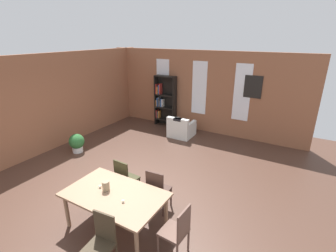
{
  "coord_description": "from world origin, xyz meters",
  "views": [
    {
      "loc": [
        3.41,
        -3.64,
        3.4
      ],
      "look_at": [
        0.33,
        1.69,
        1.11
      ],
      "focal_mm": 26.21,
      "sensor_mm": 36.0,
      "label": 1
    }
  ],
  "objects_px": {
    "dining_chair_near_right": "(101,242)",
    "dining_table": "(115,197)",
    "dining_chair_far_right": "(157,189)",
    "potted_plant_by_shelf": "(77,142)",
    "dining_chair_head_right": "(177,231)",
    "vase_on_table": "(106,186)",
    "armchair_white": "(181,129)",
    "dining_chair_far_left": "(125,178)",
    "bookshelf_tall": "(164,100)"
  },
  "relations": [
    {
      "from": "dining_chair_head_right",
      "to": "bookshelf_tall",
      "type": "bearing_deg",
      "value": 122.87
    },
    {
      "from": "dining_chair_far_left",
      "to": "dining_chair_near_right",
      "type": "xyz_separation_m",
      "value": [
        0.81,
        -1.54,
        0.0
      ]
    },
    {
      "from": "bookshelf_tall",
      "to": "armchair_white",
      "type": "relative_size",
      "value": 2.42
    },
    {
      "from": "armchair_white",
      "to": "dining_table",
      "type": "bearing_deg",
      "value": -77.71
    },
    {
      "from": "potted_plant_by_shelf",
      "to": "armchair_white",
      "type": "bearing_deg",
      "value": 51.12
    },
    {
      "from": "dining_chair_near_right",
      "to": "potted_plant_by_shelf",
      "type": "xyz_separation_m",
      "value": [
        -3.58,
        2.59,
        -0.2
      ]
    },
    {
      "from": "armchair_white",
      "to": "dining_chair_near_right",
      "type": "bearing_deg",
      "value": -75.34
    },
    {
      "from": "dining_table",
      "to": "armchair_white",
      "type": "distance_m",
      "value": 4.66
    },
    {
      "from": "dining_chair_head_right",
      "to": "potted_plant_by_shelf",
      "type": "xyz_separation_m",
      "value": [
        -4.46,
        1.82,
        -0.2
      ]
    },
    {
      "from": "dining_chair_head_right",
      "to": "bookshelf_tall",
      "type": "height_order",
      "value": "bookshelf_tall"
    },
    {
      "from": "bookshelf_tall",
      "to": "potted_plant_by_shelf",
      "type": "distance_m",
      "value": 3.66
    },
    {
      "from": "dining_table",
      "to": "dining_chair_head_right",
      "type": "xyz_separation_m",
      "value": [
        1.28,
        -0.0,
        -0.15
      ]
    },
    {
      "from": "dining_chair_near_right",
      "to": "dining_chair_head_right",
      "type": "bearing_deg",
      "value": 41.16
    },
    {
      "from": "armchair_white",
      "to": "dining_chair_far_right",
      "type": "bearing_deg",
      "value": -69.6
    },
    {
      "from": "potted_plant_by_shelf",
      "to": "dining_chair_far_right",
      "type": "bearing_deg",
      "value": -16.24
    },
    {
      "from": "dining_chair_far_left",
      "to": "armchair_white",
      "type": "relative_size",
      "value": 1.17
    },
    {
      "from": "dining_chair_far_left",
      "to": "dining_chair_near_right",
      "type": "height_order",
      "value": "same"
    },
    {
      "from": "potted_plant_by_shelf",
      "to": "bookshelf_tall",
      "type": "bearing_deg",
      "value": 72.85
    },
    {
      "from": "dining_chair_near_right",
      "to": "dining_chair_head_right",
      "type": "relative_size",
      "value": 1.0
    },
    {
      "from": "dining_chair_head_right",
      "to": "potted_plant_by_shelf",
      "type": "relative_size",
      "value": 1.63
    },
    {
      "from": "dining_table",
      "to": "vase_on_table",
      "type": "relative_size",
      "value": 9.64
    },
    {
      "from": "dining_chair_head_right",
      "to": "armchair_white",
      "type": "bearing_deg",
      "value": 116.52
    },
    {
      "from": "dining_table",
      "to": "dining_chair_far_left",
      "type": "xyz_separation_m",
      "value": [
        -0.41,
        0.77,
        -0.15
      ]
    },
    {
      "from": "dining_table",
      "to": "vase_on_table",
      "type": "xyz_separation_m",
      "value": [
        -0.2,
        0.0,
        0.17
      ]
    },
    {
      "from": "dining_chair_far_left",
      "to": "armchair_white",
      "type": "xyz_separation_m",
      "value": [
        -0.58,
        3.77,
        -0.23
      ]
    },
    {
      "from": "dining_chair_head_right",
      "to": "vase_on_table",
      "type": "bearing_deg",
      "value": 179.85
    },
    {
      "from": "dining_table",
      "to": "potted_plant_by_shelf",
      "type": "height_order",
      "value": "dining_table"
    },
    {
      "from": "dining_chair_far_right",
      "to": "dining_chair_head_right",
      "type": "distance_m",
      "value": 1.16
    },
    {
      "from": "dining_chair_far_right",
      "to": "bookshelf_tall",
      "type": "relative_size",
      "value": 0.48
    },
    {
      "from": "dining_chair_far_right",
      "to": "vase_on_table",
      "type": "bearing_deg",
      "value": -128.43
    },
    {
      "from": "dining_chair_near_right",
      "to": "dining_chair_far_right",
      "type": "relative_size",
      "value": 1.0
    },
    {
      "from": "dining_chair_far_left",
      "to": "dining_chair_near_right",
      "type": "distance_m",
      "value": 1.74
    },
    {
      "from": "vase_on_table",
      "to": "dining_chair_far_right",
      "type": "xyz_separation_m",
      "value": [
        0.61,
        0.77,
        -0.32
      ]
    },
    {
      "from": "dining_chair_near_right",
      "to": "dining_table",
      "type": "bearing_deg",
      "value": 117.43
    },
    {
      "from": "dining_chair_far_left",
      "to": "bookshelf_tall",
      "type": "xyz_separation_m",
      "value": [
        -1.71,
        4.48,
        0.49
      ]
    },
    {
      "from": "dining_chair_near_right",
      "to": "bookshelf_tall",
      "type": "xyz_separation_m",
      "value": [
        -2.52,
        6.03,
        0.49
      ]
    },
    {
      "from": "dining_table",
      "to": "dining_chair_far_left",
      "type": "bearing_deg",
      "value": 118.07
    },
    {
      "from": "vase_on_table",
      "to": "bookshelf_tall",
      "type": "bearing_deg",
      "value": 110.08
    },
    {
      "from": "dining_chair_near_right",
      "to": "bookshelf_tall",
      "type": "distance_m",
      "value": 6.55
    },
    {
      "from": "dining_chair_far_left",
      "to": "dining_chair_head_right",
      "type": "relative_size",
      "value": 1.0
    },
    {
      "from": "dining_table",
      "to": "dining_chair_far_right",
      "type": "relative_size",
      "value": 1.9
    },
    {
      "from": "bookshelf_tall",
      "to": "potted_plant_by_shelf",
      "type": "relative_size",
      "value": 3.38
    },
    {
      "from": "vase_on_table",
      "to": "armchair_white",
      "type": "height_order",
      "value": "vase_on_table"
    },
    {
      "from": "dining_chair_near_right",
      "to": "dining_chair_head_right",
      "type": "height_order",
      "value": "same"
    },
    {
      "from": "dining_chair_far_left",
      "to": "dining_chair_head_right",
      "type": "height_order",
      "value": "same"
    },
    {
      "from": "dining_chair_near_right",
      "to": "bookshelf_tall",
      "type": "relative_size",
      "value": 0.48
    },
    {
      "from": "dining_chair_far_right",
      "to": "potted_plant_by_shelf",
      "type": "height_order",
      "value": "dining_chair_far_right"
    },
    {
      "from": "bookshelf_tall",
      "to": "dining_chair_far_right",
      "type": "bearing_deg",
      "value": -60.54
    },
    {
      "from": "dining_chair_far_left",
      "to": "armchair_white",
      "type": "bearing_deg",
      "value": 98.72
    },
    {
      "from": "dining_chair_near_right",
      "to": "armchair_white",
      "type": "distance_m",
      "value": 5.49
    }
  ]
}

